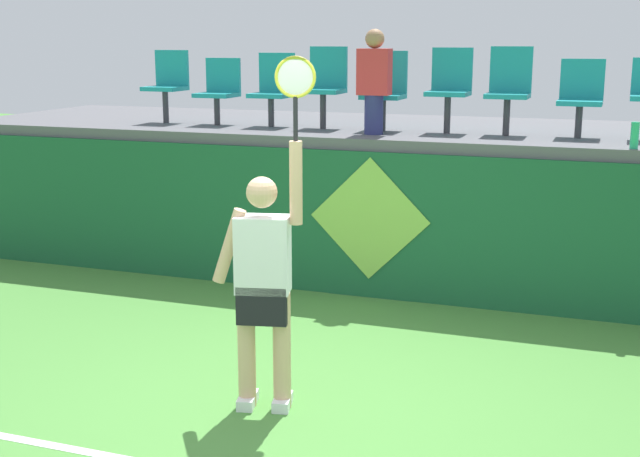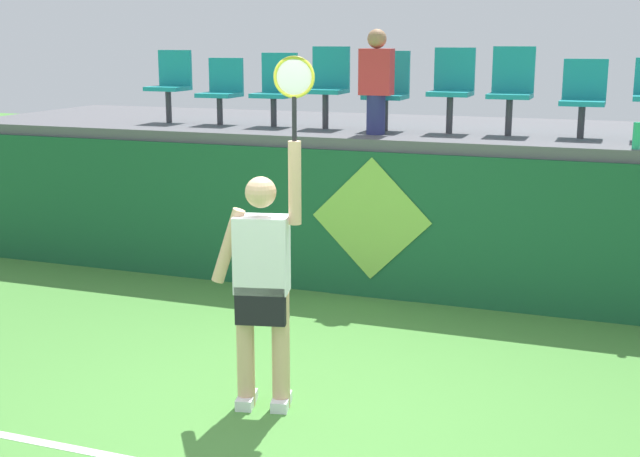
# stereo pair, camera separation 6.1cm
# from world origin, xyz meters

# --- Properties ---
(ground_plane) EXTENTS (40.00, 40.00, 0.00)m
(ground_plane) POSITION_xyz_m (0.00, 0.00, 0.00)
(ground_plane) COLOR #478438
(court_back_wall) EXTENTS (11.22, 0.20, 1.53)m
(court_back_wall) POSITION_xyz_m (0.00, 3.05, 0.76)
(court_back_wall) COLOR #195633
(court_back_wall) RESTS_ON ground_plane
(spectator_platform) EXTENTS (11.22, 2.98, 0.12)m
(spectator_platform) POSITION_xyz_m (0.00, 4.49, 1.59)
(spectator_platform) COLOR #56565B
(spectator_platform) RESTS_ON court_back_wall
(tennis_player) EXTENTS (0.74, 0.34, 2.53)m
(tennis_player) POSITION_xyz_m (-0.17, 0.12, 0.96)
(tennis_player) COLOR white
(tennis_player) RESTS_ON ground_plane
(water_bottle) EXTENTS (0.08, 0.08, 0.25)m
(water_bottle) POSITION_xyz_m (2.26, 3.11, 1.77)
(water_bottle) COLOR #26B272
(water_bottle) RESTS_ON spectator_platform
(stadium_chair_0) EXTENTS (0.44, 0.42, 0.86)m
(stadium_chair_0) POSITION_xyz_m (-3.06, 3.92, 2.13)
(stadium_chair_0) COLOR #38383D
(stadium_chair_0) RESTS_ON spectator_platform
(stadium_chair_1) EXTENTS (0.44, 0.42, 0.77)m
(stadium_chair_1) POSITION_xyz_m (-2.37, 3.92, 2.07)
(stadium_chair_1) COLOR #38383D
(stadium_chair_1) RESTS_ON spectator_platform
(stadium_chair_2) EXTENTS (0.44, 0.42, 0.84)m
(stadium_chair_2) POSITION_xyz_m (-1.68, 3.93, 2.09)
(stadium_chair_2) COLOR #38383D
(stadium_chair_2) RESTS_ON spectator_platform
(stadium_chair_3) EXTENTS (0.44, 0.42, 0.91)m
(stadium_chair_3) POSITION_xyz_m (-1.04, 3.93, 2.15)
(stadium_chair_3) COLOR #38383D
(stadium_chair_3) RESTS_ON spectator_platform
(stadium_chair_4) EXTENTS (0.44, 0.42, 0.87)m
(stadium_chair_4) POSITION_xyz_m (-0.35, 3.93, 2.11)
(stadium_chair_4) COLOR #38383D
(stadium_chair_4) RESTS_ON spectator_platform
(stadium_chair_5) EXTENTS (0.44, 0.42, 0.90)m
(stadium_chair_5) POSITION_xyz_m (0.37, 3.93, 2.15)
(stadium_chair_5) COLOR #38383D
(stadium_chair_5) RESTS_ON spectator_platform
(stadium_chair_6) EXTENTS (0.44, 0.42, 0.92)m
(stadium_chair_6) POSITION_xyz_m (1.00, 3.93, 2.15)
(stadium_chair_6) COLOR #38383D
(stadium_chair_6) RESTS_ON spectator_platform
(stadium_chair_7) EXTENTS (0.44, 0.42, 0.79)m
(stadium_chair_7) POSITION_xyz_m (1.73, 3.92, 2.08)
(stadium_chair_7) COLOR #38383D
(stadium_chair_7) RESTS_ON spectator_platform
(spectator_0) EXTENTS (0.34, 0.20, 1.10)m
(spectator_0) POSITION_xyz_m (-0.35, 3.49, 2.22)
(spectator_0) COLOR navy
(spectator_0) RESTS_ON spectator_platform
(wall_signage_mount) EXTENTS (1.27, 0.01, 1.48)m
(wall_signage_mount) POSITION_xyz_m (-0.22, 2.94, 0.00)
(wall_signage_mount) COLOR #195633
(wall_signage_mount) RESTS_ON ground_plane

